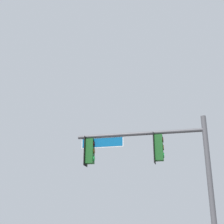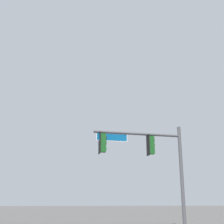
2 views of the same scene
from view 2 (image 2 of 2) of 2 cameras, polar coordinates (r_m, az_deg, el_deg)
signal_pole_near at (r=19.28m, az=6.61°, el=-7.50°), size 5.64×0.71×6.14m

